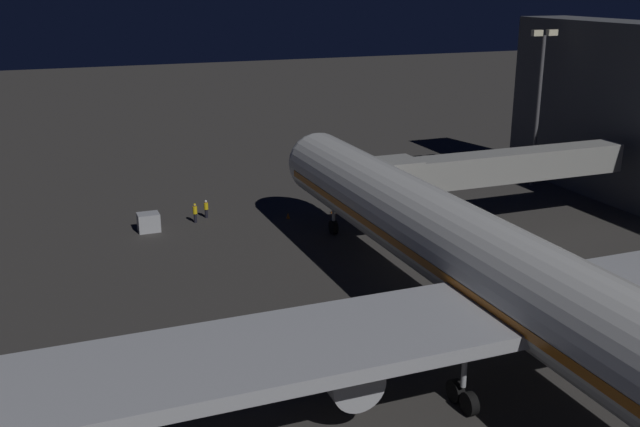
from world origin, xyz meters
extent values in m
plane|color=#383533|center=(0.00, 0.00, 0.00)|extent=(320.00, 320.00, 0.00)
cylinder|color=silver|center=(0.00, 6.69, 5.45)|extent=(5.34, 57.93, 5.34)
sphere|color=silver|center=(0.00, -22.27, 5.45)|extent=(5.23, 5.23, 5.23)
cube|color=orange|center=(0.00, 6.69, 5.05)|extent=(5.39, 55.61, 0.50)
cube|color=black|center=(0.00, -20.67, 6.39)|extent=(2.94, 1.40, 0.90)
cube|color=#B7BABF|center=(0.00, 7.41, 4.52)|extent=(57.92, 6.98, 0.70)
cylinder|color=black|center=(-10.10, 3.94, 2.68)|extent=(2.28, 0.15, 2.28)
cylinder|color=#B7BABF|center=(10.10, 6.41, 2.68)|extent=(2.68, 4.94, 2.68)
cylinder|color=black|center=(10.10, 3.94, 2.68)|extent=(2.28, 0.15, 2.28)
cylinder|color=#B7BABF|center=(0.00, -18.77, 2.29)|extent=(0.28, 0.28, 2.18)
cylinder|color=black|center=(0.00, -18.77, 0.60)|extent=(0.45, 1.20, 1.20)
cylinder|color=#B7BABF|center=(-4.20, 8.41, 2.29)|extent=(0.28, 0.28, 2.18)
cylinder|color=black|center=(-4.20, 7.76, 0.60)|extent=(0.45, 1.20, 1.20)
cylinder|color=black|center=(-4.20, 9.06, 0.60)|extent=(0.45, 1.20, 1.20)
cylinder|color=#B7BABF|center=(4.20, 8.41, 2.29)|extent=(0.28, 0.28, 2.18)
cylinder|color=black|center=(4.20, 7.76, 0.60)|extent=(0.45, 1.20, 1.20)
cylinder|color=black|center=(4.20, 9.06, 0.60)|extent=(0.45, 1.20, 1.20)
cube|color=#9E9E99|center=(-15.08, -15.26, 5.45)|extent=(21.96, 2.60, 2.50)
cube|color=#9E9E99|center=(-4.10, -15.26, 5.45)|extent=(3.20, 3.40, 3.00)
cube|color=black|center=(-2.70, -15.26, 5.45)|extent=(0.70, 3.20, 2.70)
cylinder|color=#B7BABF|center=(-5.10, -15.26, 2.10)|extent=(0.56, 0.56, 4.20)
cylinder|color=black|center=(-5.70, -15.26, 0.30)|extent=(0.25, 0.60, 0.60)
cylinder|color=black|center=(-4.50, -15.26, 0.30)|extent=(0.25, 0.60, 0.60)
cylinder|color=#59595E|center=(-25.50, -25.68, 7.74)|extent=(0.40, 0.40, 15.47)
cube|color=#F9EFC6|center=(-26.40, -25.68, 15.72)|extent=(1.10, 0.50, 0.60)
cube|color=#F9EFC6|center=(-24.60, -25.68, 15.72)|extent=(1.10, 0.50, 0.60)
cube|color=#B7BABF|center=(14.53, -25.31, 0.80)|extent=(1.84, 1.51, 1.59)
cylinder|color=black|center=(9.06, -27.20, 0.40)|extent=(0.28, 0.28, 0.80)
cylinder|color=yellow|center=(9.06, -27.20, 1.10)|extent=(0.40, 0.40, 0.59)
sphere|color=tan|center=(9.06, -27.20, 1.51)|extent=(0.24, 0.24, 0.24)
sphere|color=white|center=(9.06, -27.20, 1.56)|extent=(0.23, 0.23, 0.23)
cylinder|color=black|center=(10.30, -26.16, 0.42)|extent=(0.28, 0.28, 0.84)
cylinder|color=yellow|center=(10.30, -26.16, 1.17)|extent=(0.40, 0.40, 0.67)
sphere|color=tan|center=(10.30, -26.16, 1.63)|extent=(0.24, 0.24, 0.24)
sphere|color=yellow|center=(10.30, -26.16, 1.68)|extent=(0.23, 0.23, 0.23)
cone|color=orange|center=(-2.20, -24.27, 0.28)|extent=(0.36, 0.36, 0.55)
cone|color=orange|center=(2.20, -24.27, 0.28)|extent=(0.36, 0.36, 0.55)
camera|label=1|loc=(22.76, 36.05, 20.56)|focal=41.30mm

